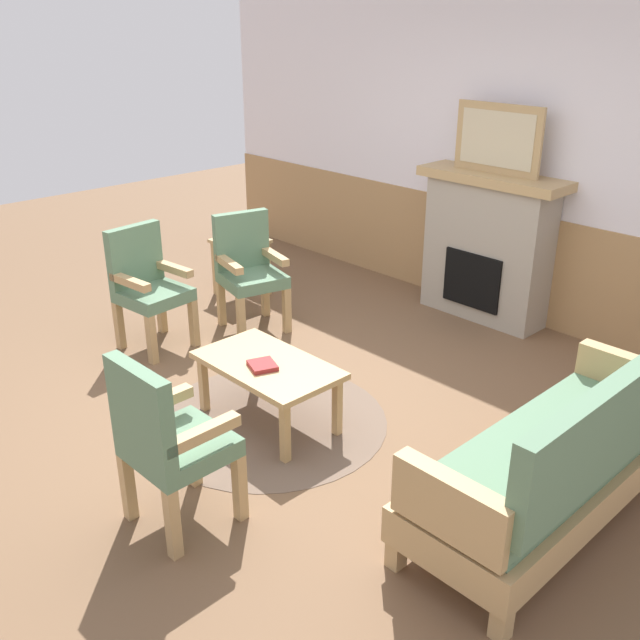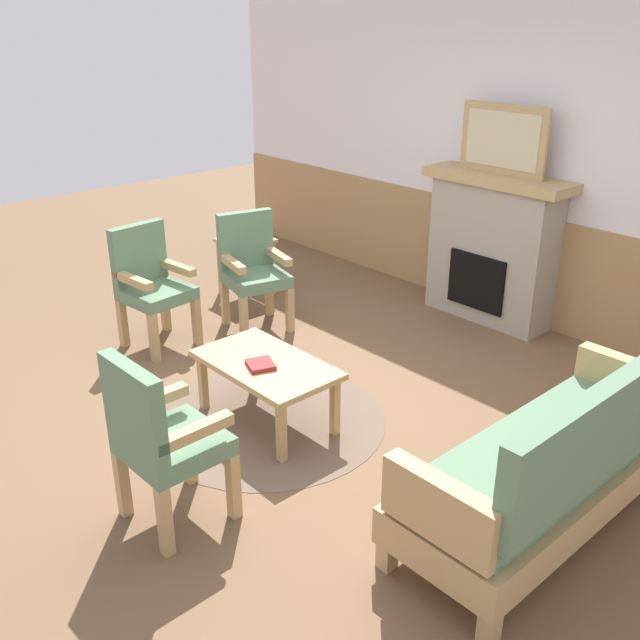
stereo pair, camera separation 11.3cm
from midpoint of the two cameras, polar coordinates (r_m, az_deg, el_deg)
name	(u,v)px [view 2 (the right image)]	position (r m, az deg, el deg)	size (l,w,h in m)	color
ground_plane	(283,406)	(4.95, -2.36, -6.94)	(14.00, 14.00, 0.00)	brown
wall_back	(517,166)	(6.37, 16.05, 11.77)	(7.20, 0.14, 2.70)	white
fireplace	(492,247)	(6.32, 14.15, 5.71)	(1.30, 0.44, 1.28)	#A39989
framed_picture	(503,140)	(6.12, 15.01, 13.82)	(0.80, 0.04, 0.56)	tan
couch	(553,463)	(3.89, 18.98, -10.83)	(0.70, 1.80, 0.98)	tan
coffee_table	(266,369)	(4.61, -3.66, -3.97)	(0.96, 0.56, 0.44)	tan
round_rug	(268,420)	(4.80, -3.54, -8.03)	(1.57, 1.57, 0.01)	brown
book_on_table	(261,365)	(4.52, -4.07, -3.61)	(0.18, 0.16, 0.03)	maroon
armchair_near_fireplace	(151,281)	(5.81, -12.91, 3.07)	(0.53, 0.53, 0.98)	tan
armchair_by_window_left	(252,266)	(6.03, -4.93, 4.34)	(0.58, 0.58, 0.98)	tan
armchair_front_left	(160,435)	(3.72, -11.84, -9.06)	(0.49, 0.49, 0.98)	tan
side_table	(246,251)	(6.78, -5.49, 5.57)	(0.44, 0.44, 0.55)	tan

